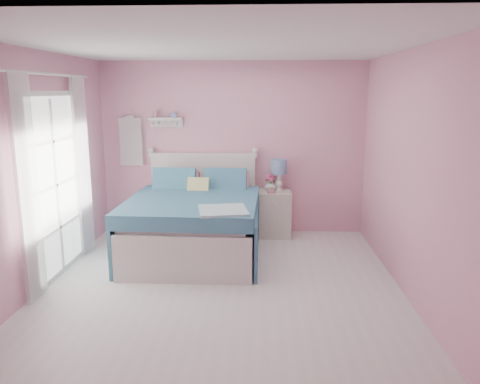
# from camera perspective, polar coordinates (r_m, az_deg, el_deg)

# --- Properties ---
(floor) EXTENTS (4.50, 4.50, 0.00)m
(floor) POSITION_cam_1_polar(r_m,az_deg,el_deg) (5.33, -2.32, -11.68)
(floor) COLOR silver
(floor) RESTS_ON ground
(room_shell) EXTENTS (4.50, 4.50, 4.50)m
(room_shell) POSITION_cam_1_polar(r_m,az_deg,el_deg) (4.91, -2.48, 5.49)
(room_shell) COLOR pink
(room_shell) RESTS_ON floor
(bed) EXTENTS (1.72, 2.15, 1.23)m
(bed) POSITION_cam_1_polar(r_m,az_deg,el_deg) (6.34, -5.54, -3.81)
(bed) COLOR silver
(bed) RESTS_ON floor
(nightstand) EXTENTS (0.48, 0.47, 0.69)m
(nightstand) POSITION_cam_1_polar(r_m,az_deg,el_deg) (7.09, 4.27, -2.63)
(nightstand) COLOR beige
(nightstand) RESTS_ON floor
(table_lamp) EXTENTS (0.24, 0.24, 0.48)m
(table_lamp) POSITION_cam_1_polar(r_m,az_deg,el_deg) (7.00, 4.75, 2.83)
(table_lamp) COLOR white
(table_lamp) RESTS_ON nightstand
(vase) EXTENTS (0.21, 0.21, 0.17)m
(vase) POSITION_cam_1_polar(r_m,az_deg,el_deg) (6.99, 3.69, 0.77)
(vase) COLOR silver
(vase) RESTS_ON nightstand
(teacup) EXTENTS (0.12, 0.12, 0.07)m
(teacup) POSITION_cam_1_polar(r_m,az_deg,el_deg) (6.87, 3.83, 0.15)
(teacup) COLOR #D89192
(teacup) RESTS_ON nightstand
(roses) EXTENTS (0.14, 0.11, 0.12)m
(roses) POSITION_cam_1_polar(r_m,az_deg,el_deg) (6.97, 3.69, 1.74)
(roses) COLOR #DB4A85
(roses) RESTS_ON vase
(wall_shelf) EXTENTS (0.50, 0.15, 0.25)m
(wall_shelf) POSITION_cam_1_polar(r_m,az_deg,el_deg) (7.20, -9.04, 8.69)
(wall_shelf) COLOR silver
(wall_shelf) RESTS_ON room_shell
(hanging_dress) EXTENTS (0.34, 0.03, 0.72)m
(hanging_dress) POSITION_cam_1_polar(r_m,az_deg,el_deg) (7.34, -13.15, 5.97)
(hanging_dress) COLOR white
(hanging_dress) RESTS_ON room_shell
(french_door) EXTENTS (0.04, 1.32, 2.16)m
(french_door) POSITION_cam_1_polar(r_m,az_deg,el_deg) (5.87, -21.59, 0.73)
(french_door) COLOR silver
(french_door) RESTS_ON floor
(curtain_near) EXTENTS (0.04, 0.40, 2.32)m
(curtain_near) POSITION_cam_1_polar(r_m,az_deg,el_deg) (5.18, -24.47, 0.22)
(curtain_near) COLOR white
(curtain_near) RESTS_ON floor
(curtain_far) EXTENTS (0.04, 0.40, 2.32)m
(curtain_far) POSITION_cam_1_polar(r_m,az_deg,el_deg) (6.51, -18.63, 2.94)
(curtain_far) COLOR white
(curtain_far) RESTS_ON floor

